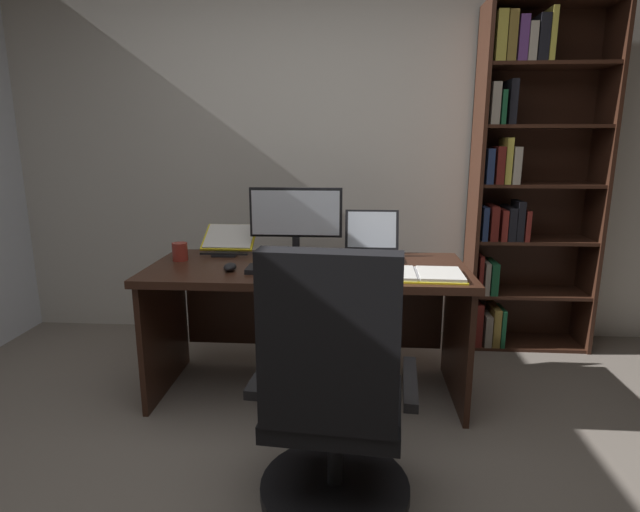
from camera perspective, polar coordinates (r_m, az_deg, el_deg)
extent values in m
cube|color=beige|center=(3.63, 0.85, 11.77)|extent=(5.05, 0.12, 2.62)
cube|color=#381E14|center=(2.70, -1.41, -1.50)|extent=(1.69, 0.73, 0.04)
cube|color=#381E14|center=(3.00, -17.16, -7.97)|extent=(0.03, 0.67, 0.69)
cube|color=#381E14|center=(2.86, 15.22, -8.85)|extent=(0.03, 0.67, 0.69)
cube|color=#381E14|center=(3.12, -0.81, -5.86)|extent=(1.57, 0.03, 0.49)
cube|color=#381E14|center=(3.48, 17.18, 7.76)|extent=(0.02, 0.32, 2.21)
cube|color=#381E14|center=(3.74, 28.99, 7.04)|extent=(0.02, 0.32, 2.21)
cube|color=#381E14|center=(3.74, 22.53, 7.67)|extent=(0.81, 0.01, 2.21)
cube|color=#381E14|center=(3.84, 21.82, -9.04)|extent=(0.76, 0.30, 0.02)
cube|color=maroon|center=(3.67, 17.15, -7.03)|extent=(0.05, 0.25, 0.29)
cube|color=gray|center=(3.68, 18.19, -7.71)|extent=(0.05, 0.21, 0.21)
cube|color=olive|center=(3.70, 18.95, -7.25)|extent=(0.05, 0.24, 0.26)
cube|color=#195633|center=(3.69, 19.70, -7.40)|extent=(0.03, 0.19, 0.26)
cube|color=#381E14|center=(3.72, 22.29, -3.81)|extent=(0.76, 0.30, 0.02)
cube|color=maroon|center=(3.57, 17.36, -1.75)|extent=(0.03, 0.25, 0.26)
cube|color=gray|center=(3.58, 18.01, -2.12)|extent=(0.03, 0.25, 0.22)
cube|color=#195633|center=(3.59, 18.80, -2.18)|extent=(0.05, 0.22, 0.21)
cube|color=#381E14|center=(3.64, 22.78, 1.71)|extent=(0.76, 0.30, 0.02)
cube|color=navy|center=(3.48, 17.89, 3.63)|extent=(0.03, 0.20, 0.22)
cube|color=maroon|center=(3.50, 18.78, 3.66)|extent=(0.05, 0.22, 0.22)
cube|color=maroon|center=(3.53, 19.69, 3.48)|extent=(0.04, 0.25, 0.20)
cube|color=black|center=(3.55, 20.45, 3.57)|extent=(0.05, 0.25, 0.21)
cube|color=black|center=(3.53, 21.39, 3.79)|extent=(0.04, 0.19, 0.26)
cube|color=maroon|center=(3.55, 22.09, 3.30)|extent=(0.03, 0.19, 0.20)
cube|color=#381E14|center=(3.59, 23.30, 7.43)|extent=(0.76, 0.30, 0.02)
cube|color=navy|center=(3.46, 18.32, 9.66)|extent=(0.04, 0.23, 0.22)
cube|color=maroon|center=(3.45, 19.42, 9.68)|extent=(0.05, 0.19, 0.23)
cube|color=gold|center=(3.47, 20.18, 10.09)|extent=(0.04, 0.21, 0.29)
cube|color=gray|center=(3.51, 20.90, 9.60)|extent=(0.05, 0.24, 0.23)
cube|color=#381E14|center=(3.58, 23.83, 13.24)|extent=(0.76, 0.30, 0.02)
cube|color=gray|center=(3.46, 18.85, 15.94)|extent=(0.05, 0.23, 0.25)
cube|color=#195633|center=(3.48, 19.62, 15.48)|extent=(0.03, 0.25, 0.20)
cube|color=black|center=(3.49, 20.55, 15.92)|extent=(0.04, 0.24, 0.27)
cube|color=#381E14|center=(3.61, 24.39, 19.02)|extent=(0.76, 0.30, 0.02)
cube|color=gold|center=(3.50, 19.46, 22.22)|extent=(0.06, 0.21, 0.29)
cube|color=olive|center=(3.51, 20.54, 22.09)|extent=(0.05, 0.20, 0.28)
cube|color=#512D66|center=(3.54, 21.54, 21.70)|extent=(0.05, 0.23, 0.26)
cube|color=gray|center=(3.55, 22.42, 21.28)|extent=(0.05, 0.23, 0.22)
cube|color=black|center=(3.55, 23.58, 21.54)|extent=(0.06, 0.19, 0.26)
cube|color=gold|center=(3.59, 24.31, 21.69)|extent=(0.03, 0.23, 0.30)
cube|color=#381E14|center=(3.67, 24.98, 24.66)|extent=(0.76, 0.30, 0.02)
cylinder|color=black|center=(2.23, 1.69, -24.75)|extent=(0.60, 0.60, 0.05)
cylinder|color=black|center=(2.13, 1.72, -21.02)|extent=(0.06, 0.06, 0.30)
cube|color=black|center=(2.03, 1.76, -16.70)|extent=(0.54, 0.52, 0.07)
cube|color=black|center=(1.70, 0.98, -9.80)|extent=(0.48, 0.14, 0.63)
cube|color=black|center=(2.02, -6.32, -12.92)|extent=(0.08, 0.39, 0.04)
cube|color=black|center=(1.96, 10.17, -13.91)|extent=(0.08, 0.39, 0.04)
cube|color=black|center=(2.93, -2.72, 0.24)|extent=(0.22, 0.16, 0.02)
cylinder|color=black|center=(2.92, -2.73, 1.29)|extent=(0.04, 0.04, 0.09)
cube|color=black|center=(2.90, -2.75, 4.95)|extent=(0.53, 0.02, 0.28)
cube|color=silver|center=(2.88, -2.80, 4.89)|extent=(0.50, 0.00, 0.25)
cube|color=black|center=(2.88, 5.93, -0.05)|extent=(0.32, 0.25, 0.02)
cube|color=#2D2D30|center=(2.85, 5.95, 0.11)|extent=(0.27, 0.14, 0.00)
cube|color=black|center=(3.01, 5.88, 2.98)|extent=(0.32, 0.08, 0.23)
cube|color=silver|center=(3.01, 5.88, 2.99)|extent=(0.28, 0.06, 0.20)
cube|color=black|center=(2.58, -3.65, -1.52)|extent=(0.42, 0.15, 0.02)
ellipsoid|color=black|center=(2.63, -10.15, -1.22)|extent=(0.06, 0.10, 0.04)
cube|color=black|center=(2.99, -10.62, 0.19)|extent=(0.14, 0.12, 0.01)
cube|color=black|center=(2.94, -10.84, 0.22)|extent=(0.28, 0.01, 0.01)
cube|color=yellow|center=(3.08, -10.18, 2.10)|extent=(0.31, 0.22, 0.12)
cube|color=silver|center=(3.07, -10.20, 2.24)|extent=(0.28, 0.20, 0.11)
cube|color=yellow|center=(2.52, 8.26, -2.16)|extent=(0.24, 0.28, 0.01)
cube|color=yellow|center=(2.54, 13.43, -2.25)|extent=(0.24, 0.28, 0.01)
cube|color=silver|center=(2.52, 8.27, -1.90)|extent=(0.22, 0.26, 0.02)
cube|color=silver|center=(2.54, 13.44, -1.99)|extent=(0.22, 0.26, 0.02)
cylinder|color=#B7B7BC|center=(2.53, 10.86, -2.03)|extent=(0.03, 0.24, 0.02)
cube|color=silver|center=(2.68, 3.74, -1.09)|extent=(0.16, 0.22, 0.01)
cylinder|color=navy|center=(2.68, 4.17, -0.91)|extent=(0.14, 0.05, 0.01)
cylinder|color=maroon|center=(2.91, -15.56, 0.48)|extent=(0.08, 0.08, 0.10)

